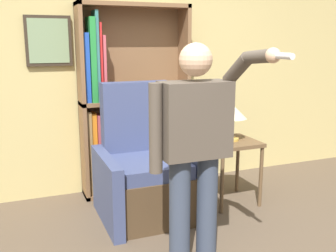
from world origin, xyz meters
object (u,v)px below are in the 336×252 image
Objects in this scene: bookcase at (121,105)px; side_table at (231,151)px; person_standing at (195,142)px; armchair at (146,175)px; table_lamp at (232,113)px.

side_table is (0.94, -0.68, -0.41)m from bookcase.
person_standing is at bearing -86.17° from bookcase.
person_standing reaches higher than side_table.
armchair is at bearing -84.91° from bookcase.
bookcase is 1.23m from side_table.
armchair is 1.03m from table_lamp.
armchair reaches higher than side_table.
bookcase is 0.85m from armchair.
person_standing reaches higher than armchair.
person_standing is (0.05, -0.95, 0.54)m from armchair.
person_standing is (0.11, -1.58, -0.03)m from bookcase.
person_standing is at bearing -132.68° from side_table.
side_table is at bearing -3.25° from armchair.
bookcase is at bearing 93.83° from person_standing.
person_standing is at bearing -87.00° from armchair.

